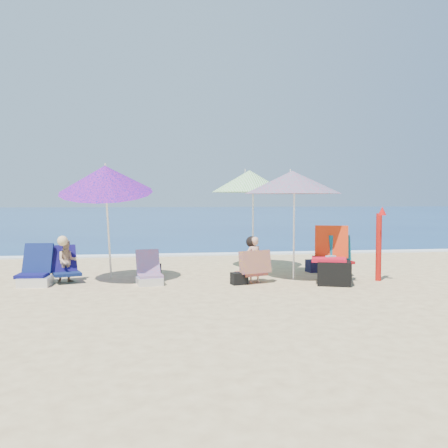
{
  "coord_description": "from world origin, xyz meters",
  "views": [
    {
      "loc": [
        -1.68,
        -8.48,
        1.6
      ],
      "look_at": [
        -0.3,
        1.0,
        1.1
      ],
      "focal_mm": 38.67,
      "sensor_mm": 36.0,
      "label": 1
    }
  ],
  "objects": [
    {
      "name": "camp_chair_right",
      "position": [
        1.85,
        0.5,
        0.33
      ],
      "size": [
        0.63,
        0.66,
        0.9
      ],
      "color": "#A10B11",
      "rests_on": "ground"
    },
    {
      "name": "umbrella_turquoise",
      "position": [
        1.03,
        0.75,
        1.93
      ],
      "size": [
        2.48,
        2.48,
        2.19
      ],
      "color": "white",
      "rests_on": "ground"
    },
    {
      "name": "bag_black_a",
      "position": [
        -1.73,
        1.75,
        0.12
      ],
      "size": [
        0.4,
        0.37,
        0.23
      ],
      "color": "black",
      "rests_on": "ground"
    },
    {
      "name": "person_center",
      "position": [
        0.18,
        0.42,
        0.43
      ],
      "size": [
        0.67,
        0.63,
        0.89
      ],
      "color": "tan",
      "rests_on": "ground"
    },
    {
      "name": "sea",
      "position": [
        0.0,
        45.0,
        -0.05
      ],
      "size": [
        120.0,
        80.0,
        0.12
      ],
      "color": "navy",
      "rests_on": "ground"
    },
    {
      "name": "chair_navy",
      "position": [
        -3.86,
        0.8,
        0.2
      ],
      "size": [
        0.63,
        0.72,
        0.76
      ],
      "color": "#0D0D4A",
      "rests_on": "ground"
    },
    {
      "name": "bag_navy_b",
      "position": [
        1.81,
        1.62,
        0.13
      ],
      "size": [
        0.39,
        0.32,
        0.27
      ],
      "color": "#161731",
      "rests_on": "ground"
    },
    {
      "name": "umbrella_blue",
      "position": [
        -2.58,
        0.87,
        1.97
      ],
      "size": [
        1.92,
        1.98,
        2.41
      ],
      "color": "silver",
      "rests_on": "ground"
    },
    {
      "name": "furled_umbrella",
      "position": [
        2.65,
        0.3,
        0.8
      ],
      "size": [
        0.23,
        0.41,
        1.46
      ],
      "color": "#AE120C",
      "rests_on": "ground"
    },
    {
      "name": "chair_rainbow",
      "position": [
        -1.78,
        0.6,
        0.17
      ],
      "size": [
        0.54,
        0.66,
        0.63
      ],
      "color": "#CF5449",
      "rests_on": "ground"
    },
    {
      "name": "ground",
      "position": [
        0.0,
        0.0,
        0.0
      ],
      "size": [
        120.0,
        120.0,
        0.0
      ],
      "color": "#D8BC84",
      "rests_on": "ground"
    },
    {
      "name": "umbrella_striped",
      "position": [
        0.48,
        2.32,
        2.0
      ],
      "size": [
        2.23,
        2.23,
        2.29
      ],
      "color": "white",
      "rests_on": "ground"
    },
    {
      "name": "camp_chair_left",
      "position": [
        1.64,
        0.11,
        0.33
      ],
      "size": [
        0.84,
        0.81,
        1.09
      ],
      "color": "red",
      "rests_on": "ground"
    },
    {
      "name": "person_left",
      "position": [
        -3.35,
        1.07,
        0.41
      ],
      "size": [
        0.68,
        0.71,
        0.9
      ],
      "color": "tan",
      "rests_on": "ground"
    },
    {
      "name": "bag_black_b",
      "position": [
        -0.11,
        0.33,
        0.11
      ],
      "size": [
        0.33,
        0.27,
        0.23
      ],
      "color": "black",
      "rests_on": "ground"
    },
    {
      "name": "foam",
      "position": [
        0.0,
        5.1,
        0.02
      ],
      "size": [
        120.0,
        0.5,
        0.04
      ],
      "color": "white",
      "rests_on": "ground"
    }
  ]
}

